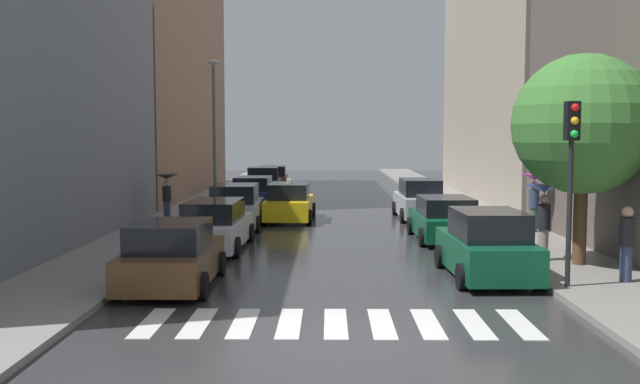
% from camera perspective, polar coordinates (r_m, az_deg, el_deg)
% --- Properties ---
extents(ground_plane, '(28.00, 72.00, 0.04)m').
position_cam_1_polar(ground_plane, '(36.10, 0.95, -1.17)').
color(ground_plane, '#303033').
extents(sidewalk_left, '(3.00, 72.00, 0.15)m').
position_cam_1_polar(sidewalk_left, '(36.65, -9.26, -0.99)').
color(sidewalk_left, gray).
rests_on(sidewalk_left, ground).
extents(sidewalk_right, '(3.00, 72.00, 0.15)m').
position_cam_1_polar(sidewalk_right, '(36.70, 11.16, -1.01)').
color(sidewalk_right, gray).
rests_on(sidewalk_right, ground).
extents(crosswalk_stripes, '(7.65, 2.20, 0.01)m').
position_cam_1_polar(crosswalk_stripes, '(13.83, 1.30, -10.71)').
color(crosswalk_stripes, silver).
rests_on(crosswalk_stripes, ground).
extents(building_left_mid, '(6.00, 20.90, 18.92)m').
position_cam_1_polar(building_left_mid, '(43.88, -13.92, 12.15)').
color(building_left_mid, '#8C6B56').
rests_on(building_left_mid, ground).
extents(parked_car_left_nearest, '(2.17, 4.12, 1.61)m').
position_cam_1_polar(parked_car_left_nearest, '(17.18, -12.08, -5.20)').
color(parked_car_left_nearest, brown).
rests_on(parked_car_left_nearest, ground).
extents(parked_car_left_second, '(2.14, 4.74, 1.60)m').
position_cam_1_polar(parked_car_left_second, '(22.57, -8.60, -2.79)').
color(parked_car_left_second, silver).
rests_on(parked_car_left_second, ground).
extents(parked_car_left_third, '(2.19, 4.22, 1.73)m').
position_cam_1_polar(parked_car_left_third, '(27.68, -6.95, -1.28)').
color(parked_car_left_third, '#B2B7BF').
rests_on(parked_car_left_third, ground).
extents(parked_car_left_fourth, '(2.16, 4.19, 1.64)m').
position_cam_1_polar(parked_car_left_fourth, '(34.36, -5.49, -0.17)').
color(parked_car_left_fourth, navy).
rests_on(parked_car_left_fourth, ground).
extents(parked_car_left_fifth, '(2.30, 4.18, 1.82)m').
position_cam_1_polar(parked_car_left_fifth, '(40.47, -4.65, 0.68)').
color(parked_car_left_fifth, '#474C51').
rests_on(parked_car_left_fifth, ground).
extents(parked_car_left_sixth, '(2.16, 4.30, 1.65)m').
position_cam_1_polar(parked_car_left_sixth, '(45.79, -3.84, 1.07)').
color(parked_car_left_sixth, brown).
rests_on(parked_car_left_sixth, ground).
extents(parked_car_right_nearest, '(2.15, 4.27, 1.77)m').
position_cam_1_polar(parked_car_right_nearest, '(18.36, 13.51, -4.38)').
color(parked_car_right_nearest, '#0C4C2D').
rests_on(parked_car_right_nearest, ground).
extents(parked_car_right_second, '(2.23, 4.41, 1.54)m').
position_cam_1_polar(parked_car_right_second, '(24.63, 10.18, -2.25)').
color(parked_car_right_second, '#0C4C2D').
rests_on(parked_car_right_second, ground).
extents(parked_car_right_third, '(2.07, 4.45, 1.77)m').
position_cam_1_polar(parked_car_right_third, '(30.66, 8.15, -0.69)').
color(parked_car_right_third, '#B2B7BF').
rests_on(parked_car_right_third, ground).
extents(taxi_midroad, '(2.17, 4.44, 1.81)m').
position_cam_1_polar(taxi_midroad, '(29.79, -2.52, -0.91)').
color(taxi_midroad, yellow).
rests_on(taxi_midroad, ground).
extents(pedestrian_foreground, '(1.10, 1.10, 2.12)m').
position_cam_1_polar(pedestrian_foreground, '(20.50, 17.90, -0.98)').
color(pedestrian_foreground, gray).
rests_on(pedestrian_foreground, sidewalk_right).
extents(pedestrian_near_tree, '(0.99, 0.99, 2.09)m').
position_cam_1_polar(pedestrian_near_tree, '(26.45, 17.16, 0.12)').
color(pedestrian_near_tree, '#38513D').
rests_on(pedestrian_near_tree, sidewalk_right).
extents(pedestrian_by_kerb, '(0.36, 0.36, 1.82)m').
position_cam_1_polar(pedestrian_by_kerb, '(18.27, 23.84, -3.77)').
color(pedestrian_by_kerb, navy).
rests_on(pedestrian_by_kerb, sidewalk_right).
extents(pedestrian_far_side, '(1.02, 1.02, 1.90)m').
position_cam_1_polar(pedestrian_far_side, '(29.54, -12.46, 0.45)').
color(pedestrian_far_side, navy).
rests_on(pedestrian_far_side, sidewalk_left).
extents(street_tree_right, '(3.79, 3.79, 5.71)m').
position_cam_1_polar(street_tree_right, '(20.09, 20.76, 5.19)').
color(street_tree_right, '#513823').
rests_on(street_tree_right, sidewalk_right).
extents(traffic_light_right_corner, '(0.30, 0.42, 4.30)m').
position_cam_1_polar(traffic_light_right_corner, '(17.03, 19.92, 3.10)').
color(traffic_light_right_corner, black).
rests_on(traffic_light_right_corner, sidewalk_right).
extents(lamp_post_left, '(0.60, 0.28, 7.05)m').
position_cam_1_polar(lamp_post_left, '(33.28, -8.66, 5.57)').
color(lamp_post_left, '#595B60').
rests_on(lamp_post_left, sidewalk_left).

